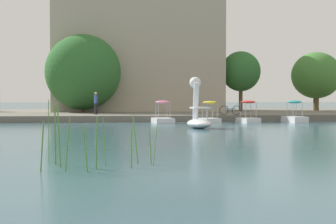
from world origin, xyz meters
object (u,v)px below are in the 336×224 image
Objects in this scene: pedal_boat_red at (248,116)px; person_on_path at (96,103)px; tree_willow_near_path at (83,72)px; bicycle_parked at (230,110)px; pedal_boat_teal at (295,116)px; swan_boat at (198,115)px; pedal_boat_pink at (163,117)px; pedal_boat_yellow at (210,116)px; tree_broadleaf_right at (241,71)px; tree_broadleaf_behind_dock at (316,75)px.

pedal_boat_red is 1.11× the size of person_on_path.
pedal_boat_red is at bearing -43.23° from tree_willow_near_path.
person_on_path is (-10.40, 4.79, 0.87)m from pedal_boat_red.
bicycle_parked is (9.72, -2.59, -0.55)m from person_on_path.
pedal_boat_teal is (3.18, -0.32, -0.05)m from pedal_boat_red.
swan_boat is 1.40× the size of pedal_boat_teal.
pedal_boat_teal is at bearing -33.19° from bicycle_parked.
pedal_boat_yellow is at bearing 0.98° from pedal_boat_pink.
pedal_boat_red is 2.33m from bicycle_parked.
tree_willow_near_path reaches higher than pedal_boat_teal.
pedal_boat_yellow is 5.83m from pedal_boat_teal.
pedal_boat_red is (5.85, -0.14, 0.05)m from pedal_boat_pink.
person_on_path is at bearing -145.99° from tree_broadleaf_right.
pedal_boat_yellow is 2.64m from pedal_boat_red.
pedal_boat_yellow is 20.52m from tree_broadleaf_behind_dock.
tree_broadleaf_right is 0.83× the size of tree_willow_near_path.
person_on_path is at bearing 119.90° from swan_boat.
tree_broadleaf_behind_dock reaches higher than swan_boat.
bicycle_parked is (-3.85, 2.52, 0.37)m from pedal_boat_teal.
pedal_boat_teal is 15.01m from tree_broadleaf_right.
person_on_path is at bearing -78.55° from tree_willow_near_path.
pedal_boat_pink is 12.77m from tree_willow_near_path.
pedal_boat_yellow is at bearing -50.02° from tree_willow_near_path.
tree_broadleaf_behind_dock is 23.45m from tree_willow_near_path.
tree_broadleaf_behind_dock is at bearing 51.47° from swan_boat.
swan_boat is 8.57m from bicycle_parked.
tree_broadleaf_right is at bearing 70.77° from bicycle_parked.
pedal_boat_pink is 3.22m from pedal_boat_yellow.
tree_willow_near_path is at bearing 118.22° from pedal_boat_pink.
person_on_path is at bearing 159.37° from pedal_boat_teal.
tree_willow_near_path is at bearing 141.44° from bicycle_parked.
person_on_path is (-5.90, 10.26, 0.61)m from swan_boat.
swan_boat is at bearing -76.50° from pedal_boat_pink.
tree_willow_near_path is 4.16× the size of person_on_path.
person_on_path reaches higher than bicycle_parked.
pedal_boat_yellow is at bearing 174.95° from pedal_boat_teal.
pedal_boat_yellow is 0.26× the size of tree_willow_near_path.
pedal_boat_pink is 5.85m from pedal_boat_red.
pedal_boat_yellow is at bearing 175.74° from pedal_boat_red.
pedal_boat_yellow is at bearing -30.62° from person_on_path.
tree_broadleaf_right is at bearing 88.73° from pedal_boat_teal.
tree_broadleaf_right is (9.34, 14.03, 3.90)m from pedal_boat_pink.
pedal_boat_pink is 9.03m from pedal_boat_teal.
swan_boat is 21.50m from tree_broadleaf_right.
tree_broadleaf_right is 17.03m from person_on_path.
tree_broadleaf_right is 3.58× the size of bicycle_parked.
pedal_boat_red reaches higher than pedal_boat_teal.
pedal_boat_pink is at bearing 103.50° from swan_boat.
tree_broadleaf_behind_dock reaches higher than bicycle_parked.
swan_boat is 18.19m from tree_willow_near_path.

